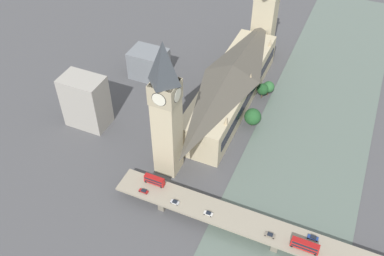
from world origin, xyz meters
TOP-DOWN VIEW (x-y plane):
  - ground_plane at (0.00, 0.00)m, footprint 600.00×600.00m
  - river_water at (-36.87, 0.00)m, footprint 61.73×360.00m
  - parliament_hall at (14.98, -8.00)m, footprint 24.42×105.13m
  - clock_tower at (25.94, 54.22)m, footprint 12.51×12.51m
  - victoria_tower at (15.03, -71.66)m, footprint 14.19×14.19m
  - road_bridge at (-36.87, 74.68)m, footprint 155.47×13.62m
  - double_decker_bus_mid at (-48.51, 77.80)m, footprint 11.88×2.49m
  - double_decker_bus_rear at (25.11, 71.34)m, footprint 10.18×2.58m
  - car_northbound_mid at (-33.61, 77.38)m, footprint 4.62×1.86m
  - car_northbound_tail at (-5.20, 77.61)m, footprint 4.16×1.93m
  - car_southbound_lead at (11.28, 77.90)m, footprint 4.05×1.94m
  - car_southbound_mid at (27.49, 78.00)m, footprint 4.53×1.82m
  - car_southbound_tail at (-50.88, 71.28)m, footprint 4.65×1.91m
  - city_block_west at (72.57, -13.01)m, footprint 22.86×17.25m
  - city_block_center at (82.89, 41.17)m, footprint 23.25×15.31m
  - tree_embankment_near at (-1.12, -20.36)m, footprint 7.08×7.08m
  - tree_embankment_mid at (-3.83, -24.24)m, footprint 6.97×6.97m
  - tree_embankment_far at (-3.26, 6.24)m, footprint 9.54×9.54m

SIDE VIEW (x-z plane):
  - ground_plane at x=0.00m, z-range 0.00..0.00m
  - river_water at x=-36.87m, z-range 0.00..0.30m
  - road_bridge at x=-36.87m, z-range 2.02..8.37m
  - tree_embankment_mid at x=-3.83m, z-range 1.39..11.20m
  - tree_embankment_near at x=-1.12m, z-range 1.44..11.44m
  - tree_embankment_far at x=-3.26m, z-range 0.85..12.11m
  - car_southbound_mid at x=27.49m, z-range 6.34..7.67m
  - car_southbound_lead at x=11.28m, z-range 6.34..7.75m
  - car_northbound_tail at x=-5.20m, z-range 6.36..7.74m
  - car_northbound_mid at x=-33.61m, z-range 6.35..7.78m
  - car_southbound_tail at x=-50.88m, z-range 6.35..7.84m
  - double_decker_bus_rear at x=25.11m, z-range 6.60..11.21m
  - double_decker_bus_mid at x=-48.51m, z-range 6.61..11.72m
  - city_block_west at x=72.57m, z-range 0.00..18.55m
  - parliament_hall at x=14.98m, z-range -0.11..27.22m
  - city_block_center at x=82.89m, z-range 0.00..30.99m
  - victoria_tower at x=15.03m, z-range -2.00..50.36m
  - clock_tower at x=25.94m, z-range 2.01..77.30m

